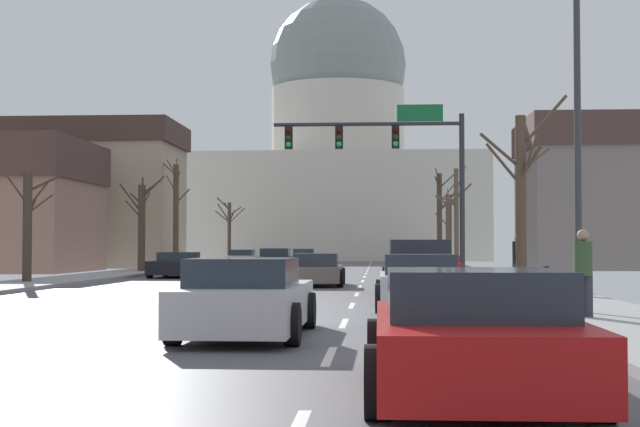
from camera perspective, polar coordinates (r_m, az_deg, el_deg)
The scene contains 27 objects.
ground at distance 21.40m, azimuth -7.65°, elevation -5.85°, with size 20.00×180.00×0.20m.
signal_gantry at distance 38.71m, azimuth 4.60°, elevation 3.74°, with size 7.91×0.41×7.17m.
street_lamp_right at distance 19.80m, azimuth 14.58°, elevation 8.79°, with size 2.47×0.24×8.49m.
capitol_building at distance 95.66m, azimuth 1.10°, elevation 3.42°, with size 29.24×19.50×29.39m.
sedan_near_00 at distance 33.95m, azimuth -0.19°, elevation -3.51°, with size 2.02×4.32×1.19m.
pickup_truck_near_01 at distance 28.34m, azimuth 6.16°, elevation -3.45°, with size 2.29×5.51×1.65m.
sedan_near_02 at distance 21.70m, azimuth 6.07°, elevation -4.28°, with size 2.02×4.44×1.27m.
sedan_near_03 at distance 15.16m, azimuth -4.52°, elevation -5.29°, with size 2.02×4.71×1.27m.
sedan_near_04 at distance 9.34m, azimuth 9.31°, elevation -7.43°, with size 2.10×4.46×1.24m.
sedan_oncoming_00 at distance 43.77m, azimuth -8.72°, elevation -3.15°, with size 2.11×4.67×1.16m.
sedan_oncoming_01 at distance 53.23m, azimuth -2.77°, elevation -2.89°, with size 2.12×4.36×1.30m.
sedan_oncoming_02 at distance 65.18m, azimuth -4.83°, elevation -2.76°, with size 2.07×4.26×1.17m.
sedan_oncoming_03 at distance 76.88m, azimuth -1.02°, elevation -2.65°, with size 2.20×4.51×1.18m.
flank_building_00 at distance 65.24m, azimuth -14.76°, elevation 1.14°, with size 14.20×8.14×9.75m.
flank_building_02 at distance 54.92m, azimuth -18.49°, elevation 0.49°, with size 8.73×9.54×7.33m.
flank_building_03 at distance 59.99m, azimuth 16.23°, elevation 1.19°, with size 8.33×9.23×9.25m.
bare_tree_00 at distance 59.90m, azimuth 7.89°, elevation -0.91°, with size 1.86×0.97×5.14m.
bare_tree_01 at distance 75.64m, azimuth -5.61°, elevation -0.83°, with size 2.55×1.56×5.29m.
bare_tree_02 at distance 66.38m, azimuth 7.36°, elevation -0.18°, with size 1.74×2.18×6.71m.
bare_tree_03 at distance 36.33m, azimuth -17.44°, elevation -0.63°, with size 1.91×1.28×4.05m.
bare_tree_04 at distance 28.04m, azimuth 12.23°, elevation 1.05°, with size 2.53×2.11×5.72m.
bare_tree_05 at distance 49.46m, azimuth -10.88°, elevation -0.63°, with size 2.44×2.12×4.95m.
bare_tree_06 at distance 55.30m, azimuth 8.35°, elevation -0.10°, with size 2.14×2.61×6.09m.
bare_tree_07 at distance 59.25m, azimuth -8.82°, elevation 0.02°, with size 2.12×2.50×6.97m.
pedestrian_00 at distance 30.22m, azimuth 12.02°, elevation -2.68°, with size 0.35×0.34×1.69m.
pedestrian_01 at distance 18.09m, azimuth 15.82°, elevation -3.26°, with size 0.35×0.34×1.63m.
bicycle_parked at distance 23.90m, azimuth 13.57°, elevation -4.28°, with size 0.12×1.77×0.85m.
Camera 1 is at (4.16, -20.94, 1.48)m, focal length 52.25 mm.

